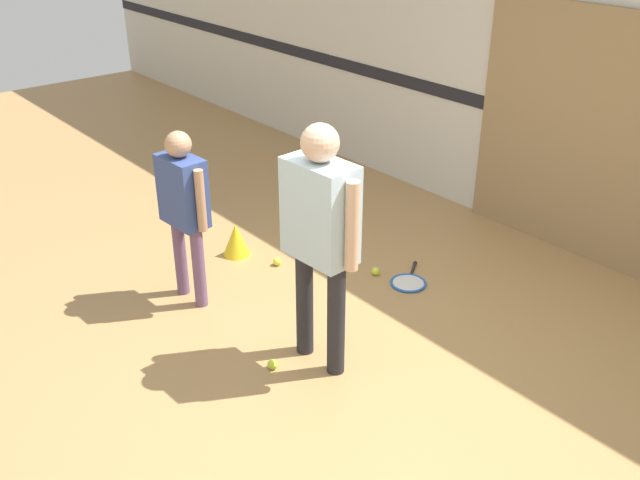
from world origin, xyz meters
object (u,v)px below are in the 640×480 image
object	(u,v)px
tennis_ball_stray_right	(277,262)
training_cone	(236,240)
person_student_left	(183,200)
tennis_ball_near_instructor	(273,364)
racket_spare_on_floor	(409,282)
tennis_ball_by_spare_racket	(376,271)
person_instructor	(320,223)

from	to	relation	value
tennis_ball_stray_right	training_cone	bearing A→B (deg)	-157.82
person_student_left	tennis_ball_near_instructor	bearing A→B (deg)	-6.21
racket_spare_on_floor	tennis_ball_by_spare_racket	distance (m)	0.28
person_instructor	tennis_ball_near_instructor	bearing A→B (deg)	-116.32
tennis_ball_near_instructor	training_cone	size ratio (longest dim) A/B	0.24
person_instructor	person_student_left	bearing A→B (deg)	-171.42
tennis_ball_near_instructor	tennis_ball_by_spare_racket	world-z (taller)	same
tennis_ball_by_spare_racket	training_cone	distance (m)	1.18
tennis_ball_by_spare_racket	training_cone	size ratio (longest dim) A/B	0.24
person_student_left	tennis_ball_by_spare_racket	size ratio (longest dim) A/B	19.58
person_student_left	racket_spare_on_floor	bearing A→B (deg)	54.27
racket_spare_on_floor	tennis_ball_near_instructor	size ratio (longest dim) A/B	7.33
tennis_ball_by_spare_racket	tennis_ball_stray_right	xyz separation A→B (m)	(-0.62, -0.50, 0.00)
person_student_left	tennis_ball_stray_right	bearing A→B (deg)	86.35
tennis_ball_near_instructor	tennis_ball_stray_right	xyz separation A→B (m)	(-1.06, 0.83, 0.00)
tennis_ball_by_spare_racket	tennis_ball_stray_right	size ratio (longest dim) A/B	1.00
person_instructor	racket_spare_on_floor	xyz separation A→B (m)	(-0.31, 1.15, -0.97)
person_student_left	racket_spare_on_floor	world-z (taller)	person_student_left
racket_spare_on_floor	tennis_ball_stray_right	distance (m)	1.06
person_instructor	training_cone	distance (m)	1.81
person_student_left	training_cone	world-z (taller)	person_student_left
tennis_ball_by_spare_racket	racket_spare_on_floor	bearing A→B (deg)	23.09
person_student_left	tennis_ball_stray_right	distance (m)	1.09
person_student_left	racket_spare_on_floor	size ratio (longest dim) A/B	2.67
person_instructor	racket_spare_on_floor	bearing A→B (deg)	102.41
person_instructor	tennis_ball_by_spare_racket	size ratio (longest dim) A/B	24.11
racket_spare_on_floor	training_cone	world-z (taller)	training_cone
person_instructor	training_cone	xyz separation A→B (m)	(-1.55, 0.40, -0.85)
person_instructor	tennis_ball_near_instructor	world-z (taller)	person_instructor
person_instructor	racket_spare_on_floor	world-z (taller)	person_instructor
training_cone	tennis_ball_stray_right	bearing A→B (deg)	22.18
person_instructor	tennis_ball_stray_right	xyz separation A→B (m)	(-1.19, 0.54, -0.95)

